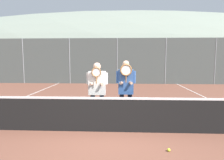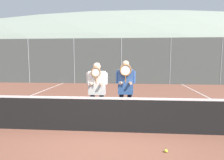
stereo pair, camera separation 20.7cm
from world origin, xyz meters
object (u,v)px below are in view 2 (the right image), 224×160
car_center (152,70)px  car_right_of_center (207,70)px  tennis_ball_on_court (166,151)px  player_leftmost (97,87)px  car_far_left (42,69)px  player_center_left (126,87)px  car_left_of_center (97,70)px

car_center → car_right_of_center: bearing=-1.9°
car_center → tennis_ball_on_court: car_center is taller
player_leftmost → car_far_left: 13.08m
player_center_left → car_right_of_center: (6.63, 11.56, -0.16)m
car_left_of_center → car_right_of_center: size_ratio=1.07×
player_center_left → car_right_of_center: player_center_left is taller
player_center_left → tennis_ball_on_court: size_ratio=27.50×
tennis_ball_on_court → car_far_left: bearing=122.9°
car_far_left → car_center: 9.61m
car_left_of_center → car_center: (4.70, 0.37, -0.03)m
car_left_of_center → car_right_of_center: bearing=1.4°
tennis_ball_on_court → player_leftmost: bearing=134.2°
car_far_left → car_right_of_center: bearing=1.2°
car_far_left → car_left_of_center: car_far_left is taller
tennis_ball_on_court → car_center: bearing=84.9°
player_leftmost → player_center_left: player_center_left is taller
car_far_left → car_left_of_center: (4.90, 0.07, -0.02)m
player_center_left → tennis_ball_on_court: player_center_left is taller
tennis_ball_on_court → car_right_of_center: bearing=66.6°
player_leftmost → player_center_left: size_ratio=0.97×
car_far_left → car_right_of_center: size_ratio=1.09×
car_right_of_center → tennis_ball_on_court: 14.52m
car_center → car_far_left: bearing=-177.4°
player_center_left → car_left_of_center: player_center_left is taller
car_far_left → player_leftmost: bearing=-59.3°
player_center_left → car_right_of_center: size_ratio=0.46×
car_center → tennis_ball_on_court: size_ratio=59.14×
player_leftmost → car_center: (2.92, 11.69, -0.20)m
player_center_left → car_right_of_center: 13.33m
car_left_of_center → tennis_ball_on_court: (3.49, -13.07, -0.89)m
car_left_of_center → car_far_left: bearing=-179.2°
car_far_left → car_left_of_center: 4.90m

